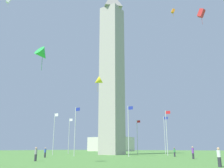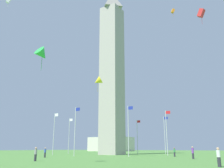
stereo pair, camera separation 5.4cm
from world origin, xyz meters
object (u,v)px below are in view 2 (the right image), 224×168
at_px(kite_white_box, 8,1).
at_px(obelisk_monument, 112,67).
at_px(flagpole_n, 167,131).
at_px(flagpole_e, 137,135).
at_px(flagpole_ne, 165,133).
at_px(person_green_shirt, 174,152).
at_px(flagpole_s, 69,134).
at_px(flagpole_w, 75,129).
at_px(flagpole_se, 102,135).
at_px(kite_yellow_delta, 98,81).
at_px(kite_orange_box, 173,11).
at_px(kite_green_delta, 42,54).
at_px(flagpole_nw, 129,128).
at_px(person_blue_shirt, 45,153).
at_px(person_purple_shirt, 193,153).
at_px(flagpole_sw, 54,132).
at_px(distant_building, 111,144).
at_px(person_gray_shirt, 36,154).
at_px(person_white_shirt, 219,157).
at_px(kite_red_box, 201,13).

bearing_deg(kite_white_box, obelisk_monument, 68.34).
distance_m(flagpole_n, flagpole_e, 19.47).
bearing_deg(flagpole_ne, flagpole_e, 157.50).
height_order(person_green_shirt, kite_white_box, kite_white_box).
height_order(flagpole_s, person_green_shirt, flagpole_s).
bearing_deg(flagpole_w, flagpole_se, 112.50).
bearing_deg(kite_yellow_delta, person_green_shirt, 27.57).
distance_m(flagpole_ne, kite_orange_box, 31.73).
height_order(obelisk_monument, kite_green_delta, obelisk_monument).
bearing_deg(flagpole_ne, flagpole_n, -67.50).
relative_size(flagpole_nw, kite_green_delta, 3.60).
distance_m(person_blue_shirt, person_purple_shirt, 23.71).
bearing_deg(flagpole_sw, flagpole_ne, 45.00).
relative_size(flagpole_s, person_blue_shirt, 5.76).
xyz_separation_m(flagpole_ne, flagpole_nw, (-0.00, -19.47, 0.00)).
distance_m(flagpole_nw, kite_yellow_delta, 11.21).
bearing_deg(flagpole_n, distant_building, 130.93).
xyz_separation_m(flagpole_sw, kite_white_box, (-0.15, -15.02, 25.94)).
relative_size(person_blue_shirt, kite_white_box, 0.77).
relative_size(flagpole_se, person_gray_shirt, 5.71).
height_order(person_gray_shirt, kite_green_delta, kite_green_delta).
distance_m(flagpole_se, person_blue_shirt, 32.65).
distance_m(obelisk_monument, person_blue_shirt, 29.91).
xyz_separation_m(obelisk_monument, person_white_shirt, (28.41, -28.48, -21.16)).
bearing_deg(flagpole_se, flagpole_s, -112.50).
relative_size(kite_yellow_delta, distant_building, 0.16).
xyz_separation_m(kite_yellow_delta, distant_building, (-42.23, 72.05, -11.09)).
bearing_deg(flagpole_s, kite_red_box, -17.31).
bearing_deg(person_white_shirt, kite_green_delta, 67.87).
distance_m(flagpole_w, kite_orange_box, 28.90).
height_order(flagpole_ne, kite_red_box, kite_red_box).
height_order(flagpole_nw, kite_green_delta, kite_green_delta).
relative_size(person_white_shirt, kite_red_box, 0.56).
relative_size(obelisk_monument, flagpole_sw, 4.63).
bearing_deg(person_white_shirt, kite_red_box, -33.14).
height_order(flagpole_n, flagpole_se, same).
height_order(person_blue_shirt, kite_orange_box, kite_orange_box).
bearing_deg(kite_green_delta, flagpole_n, 88.49).
bearing_deg(person_green_shirt, person_blue_shirt, 28.66).
relative_size(flagpole_se, kite_green_delta, 3.60).
distance_m(flagpole_s, person_gray_shirt, 37.24).
bearing_deg(person_white_shirt, distant_building, -6.97).
relative_size(person_white_shirt, distant_building, 0.08).
distance_m(person_white_shirt, person_gray_shirt, 20.65).
xyz_separation_m(flagpole_nw, person_green_shirt, (7.35, 3.90, -4.33)).
height_order(kite_green_delta, kite_white_box, kite_white_box).
bearing_deg(flagpole_se, person_purple_shirt, -36.16).
bearing_deg(kite_green_delta, kite_yellow_delta, 110.96).
height_order(flagpole_n, flagpole_e, same).
xyz_separation_m(obelisk_monument, distant_building, (-37.83, 59.56, -18.45)).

